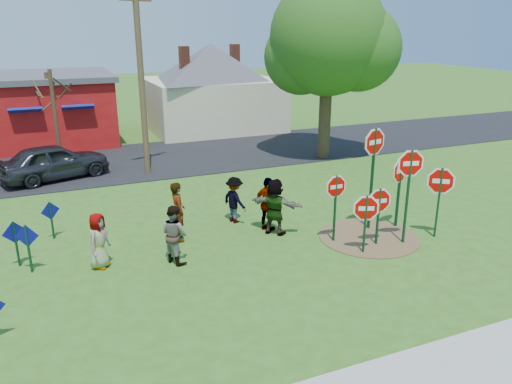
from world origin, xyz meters
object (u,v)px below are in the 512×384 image
(utility_pole, at_px, (141,74))
(leafy_tree, at_px, (331,43))
(stop_sign_c, at_px, (410,175))
(suv, at_px, (54,161))
(stop_sign_a, at_px, (366,212))
(person_a, at_px, (99,241))
(person_b, at_px, (178,212))
(stop_sign_b, at_px, (374,153))
(stop_sign_d, at_px, (400,175))

(utility_pole, relative_size, leafy_tree, 0.97)
(stop_sign_c, xyz_separation_m, utility_pole, (-5.81, 10.88, 2.26))
(stop_sign_c, bearing_deg, suv, 144.14)
(stop_sign_a, xyz_separation_m, person_a, (-7.35, 2.11, -0.49))
(person_b, distance_m, utility_pole, 8.68)
(stop_sign_b, bearing_deg, person_a, 163.99)
(stop_sign_c, height_order, utility_pole, utility_pole)
(stop_sign_c, relative_size, person_b, 1.64)
(stop_sign_a, bearing_deg, utility_pole, 132.69)
(stop_sign_c, height_order, suv, stop_sign_c)
(leafy_tree, bearing_deg, stop_sign_c, -107.61)
(stop_sign_a, xyz_separation_m, utility_pole, (-4.26, 10.98, 3.19))
(stop_sign_a, height_order, suv, stop_sign_a)
(stop_sign_a, bearing_deg, person_b, 169.11)
(stop_sign_d, height_order, leafy_tree, leafy_tree)
(stop_sign_b, distance_m, stop_sign_d, 1.26)
(person_b, xyz_separation_m, utility_pole, (0.58, 7.91, 3.52))
(person_a, bearing_deg, stop_sign_c, -65.23)
(utility_pole, bearing_deg, stop_sign_c, -61.90)
(stop_sign_c, relative_size, utility_pole, 0.37)
(person_b, relative_size, utility_pole, 0.23)
(stop_sign_a, relative_size, stop_sign_b, 0.55)
(person_b, bearing_deg, utility_pole, -4.48)
(stop_sign_a, distance_m, stop_sign_c, 1.81)
(stop_sign_c, xyz_separation_m, stop_sign_d, (0.63, 1.17, -0.40))
(stop_sign_b, bearing_deg, suv, 121.05)
(utility_pole, height_order, leafy_tree, leafy_tree)
(stop_sign_a, xyz_separation_m, suv, (-8.18, 11.61, -0.47))
(utility_pole, bearing_deg, stop_sign_a, -68.82)
(stop_sign_c, height_order, leafy_tree, leafy_tree)
(stop_sign_a, bearing_deg, person_a, -174.52)
(stop_sign_a, height_order, leafy_tree, leafy_tree)
(stop_sign_a, distance_m, leafy_tree, 12.23)
(stop_sign_b, xyz_separation_m, leafy_tree, (3.58, 8.87, 3.04))
(stop_sign_c, bearing_deg, leafy_tree, 86.31)
(stop_sign_d, distance_m, leafy_tree, 10.21)
(stop_sign_d, bearing_deg, leafy_tree, 54.24)
(person_a, xyz_separation_m, leafy_tree, (12.16, 8.25, 4.86))
(utility_pole, bearing_deg, leafy_tree, -3.93)
(person_b, xyz_separation_m, leafy_tree, (9.65, 7.29, 4.70))
(person_b, bearing_deg, suv, 21.11)
(stop_sign_b, relative_size, person_b, 1.86)
(stop_sign_a, xyz_separation_m, stop_sign_c, (1.55, 0.10, 0.93))
(leafy_tree, bearing_deg, suv, 174.50)
(utility_pole, bearing_deg, person_a, -109.26)
(stop_sign_d, bearing_deg, stop_sign_c, -137.78)
(suv, bearing_deg, stop_sign_a, -162.35)
(utility_pole, bearing_deg, stop_sign_b, -59.98)
(stop_sign_c, bearing_deg, stop_sign_a, -162.36)
(stop_sign_d, xyz_separation_m, leafy_tree, (2.63, 9.09, 3.84))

